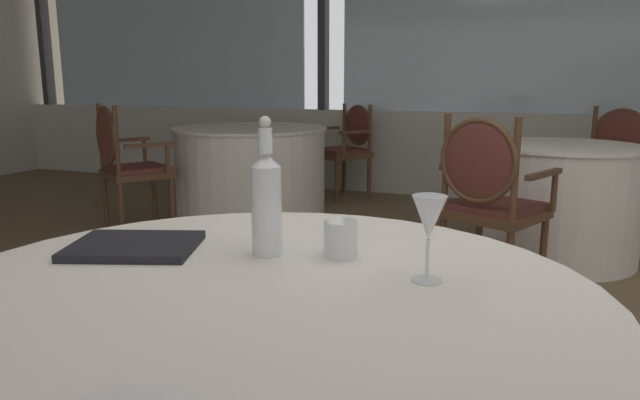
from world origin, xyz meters
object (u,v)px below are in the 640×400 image
Objects in this scene: water_bottle at (266,200)px; dining_chair_2_1 at (348,143)px; dining_chair_1_1 at (613,161)px; dining_chair_1_0 at (488,192)px; dining_chair_2_0 at (124,158)px; menu_book at (134,246)px; water_tumbler at (341,239)px; wine_glass at (429,220)px.

dining_chair_2_1 is (-1.22, 4.29, -0.34)m from water_bottle.
dining_chair_1_0 is at bearing -0.00° from dining_chair_1_1.
dining_chair_2_0 is 2.21m from dining_chair_2_1.
menu_book is 0.30× the size of dining_chair_2_0.
water_bottle reaches higher than dining_chair_2_1.
dining_chair_2_0 is at bearing 137.26° from water_tumbler.
wine_glass is 0.19× the size of dining_chair_2_1.
menu_book is 3.29m from dining_chair_2_0.
water_bottle reaches higher than dining_chair_1_1.
dining_chair_2_1 is at bearing 105.81° from water_bottle.
wine_glass reaches higher than dining_chair_2_1.
dining_chair_2_1 is at bearing -80.27° from dining_chair_1_1.
dining_chair_1_0 is 2.78m from dining_chair_2_1.
water_tumbler is 3.78m from dining_chair_1_1.
water_tumbler is (-0.22, 0.10, -0.09)m from wine_glass.
dining_chair_2_1 is (-2.32, 0.59, -0.01)m from dining_chair_1_1.
dining_chair_1_0 is at bearing 80.29° from water_bottle.
wine_glass is 3.77m from dining_chair_2_0.
water_tumbler is at bearing 9.62° from dining_chair_1_1.
water_bottle is 0.33× the size of dining_chair_1_0.
water_tumbler is at bearing 15.44° from water_bottle.
wine_glass is 0.61× the size of menu_book.
water_bottle is at bearing -102.13° from dining_chair_2_0.
menu_book is 4.05m from dining_chair_1_1.
dining_chair_1_0 is (0.17, 1.94, -0.22)m from water_tumbler.
menu_book is at bearing -107.11° from dining_chair_2_0.
dining_chair_2_0 is (-2.81, 2.49, -0.31)m from wine_glass.
dining_chair_1_0 is (0.34, 1.98, -0.31)m from water_bottle.
dining_chair_1_0 is at bearing 91.45° from wine_glass.
dining_chair_2_0 reaches higher than menu_book.
water_bottle is 4.47m from dining_chair_2_1.
water_tumbler is 0.09× the size of dining_chair_1_0.
water_tumbler is at bearing 51.13° from dining_chair_2_1.
wine_glass is at bearing 53.36° from dining_chair_2_1.
water_tumbler is 0.09× the size of dining_chair_2_0.
dining_chair_1_0 reaches higher than water_tumbler.
water_bottle is 0.35× the size of dining_chair_2_1.
menu_book is at bearing -165.05° from water_tumbler.
menu_book is 0.32× the size of dining_chair_2_1.
wine_glass is at bearing -7.86° from water_bottle.
dining_chair_1_0 is 1.00× the size of dining_chair_2_0.
dining_chair_1_1 is at bearing 0.00° from dining_chair_1_0.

